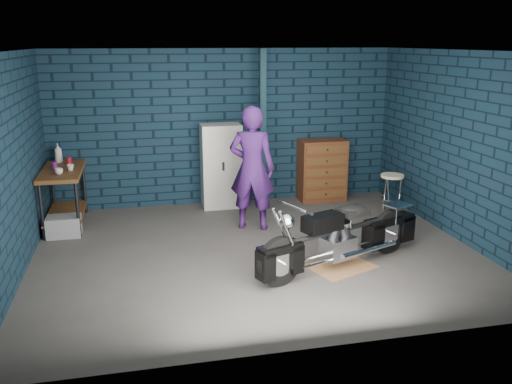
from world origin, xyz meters
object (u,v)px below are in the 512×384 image
(storage_bin, at_px, (64,226))
(shop_stool, at_px, (391,195))
(workbench, at_px, (64,198))
(locker, at_px, (221,166))
(person, at_px, (252,168))
(tool_chest, at_px, (322,170))
(motorcycle, at_px, (342,232))

(storage_bin, distance_m, shop_stool, 5.23)
(workbench, height_order, locker, locker)
(workbench, bearing_deg, shop_stool, -6.68)
(person, bearing_deg, tool_chest, -119.29)
(motorcycle, bearing_deg, workbench, 124.27)
(locker, relative_size, tool_chest, 1.31)
(motorcycle, height_order, shop_stool, motorcycle)
(storage_bin, relative_size, locker, 0.34)
(workbench, bearing_deg, locker, 10.62)
(workbench, relative_size, motorcycle, 0.64)
(storage_bin, bearing_deg, shop_stool, -1.25)
(person, relative_size, locker, 1.31)
(locker, xyz_separation_m, tool_chest, (1.85, 0.00, -0.17))
(workbench, relative_size, tool_chest, 1.26)
(person, bearing_deg, motorcycle, 137.35)
(person, distance_m, tool_chest, 2.04)
(locker, bearing_deg, shop_stool, -22.19)
(shop_stool, bearing_deg, tool_chest, 127.24)
(locker, bearing_deg, workbench, -169.38)
(workbench, xyz_separation_m, locker, (2.56, 0.48, 0.27))
(motorcycle, relative_size, locker, 1.50)
(workbench, height_order, shop_stool, workbench)
(person, height_order, storage_bin, person)
(motorcycle, distance_m, shop_stool, 2.47)
(workbench, distance_m, storage_bin, 0.58)
(tool_chest, height_order, shop_stool, tool_chest)
(person, xyz_separation_m, storage_bin, (-2.82, 0.25, -0.80))
(workbench, distance_m, shop_stool, 5.28)
(tool_chest, bearing_deg, workbench, -173.79)
(locker, relative_size, shop_stool, 2.10)
(shop_stool, bearing_deg, locker, 157.81)
(motorcycle, distance_m, storage_bin, 4.14)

